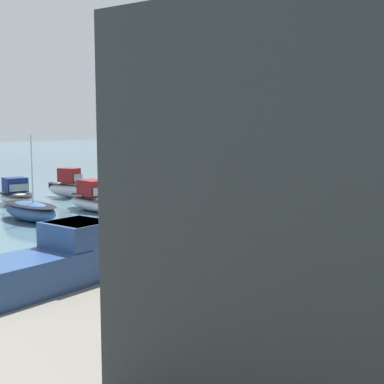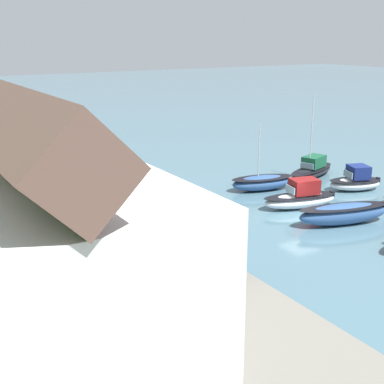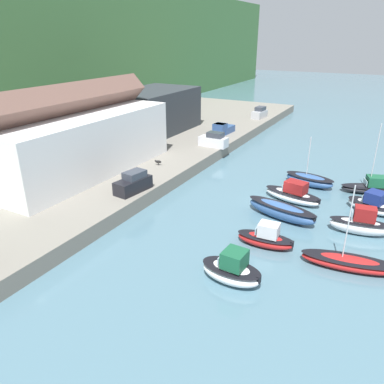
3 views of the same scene
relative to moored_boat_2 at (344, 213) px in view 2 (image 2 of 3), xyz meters
name	(u,v)px [view 2 (image 2 of 3)]	position (x,y,z in m)	size (l,w,h in m)	color
ground_plane	(301,217)	(2.74, 1.60, -0.83)	(320.00, 320.00, 0.00)	slate
moored_boat_2	(344,213)	(0.00, 0.00, 0.00)	(3.77, 7.63, 1.57)	#33568E
moored_boat_3	(301,197)	(4.61, 0.03, 0.03)	(3.51, 6.71, 2.38)	white
moored_boat_4	(262,182)	(10.28, -0.50, -0.12)	(3.44, 6.25, 5.95)	#33568E
moored_boat_7	(356,181)	(5.93, -7.76, -0.03)	(3.88, 5.37, 2.25)	white
moored_boat_8	(312,170)	(11.39, -7.62, -0.10)	(4.36, 7.53, 8.08)	black
parked_car_1	(80,173)	(15.40, 14.70, 1.64)	(1.90, 4.24, 2.16)	silver
parked_car_2	(5,132)	(38.50, 15.57, 1.64)	(4.33, 2.12, 2.16)	#B7B7BC
parked_car_3	(208,253)	(-4.23, 14.73, 1.64)	(4.40, 2.33, 2.16)	black
pickup_truck_0	(32,159)	(22.99, 16.66, 1.54)	(4.82, 2.19, 1.90)	#2D4C84
dog_on_quay	(104,223)	(4.18, 17.17, 1.18)	(0.51, 0.88, 0.68)	black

